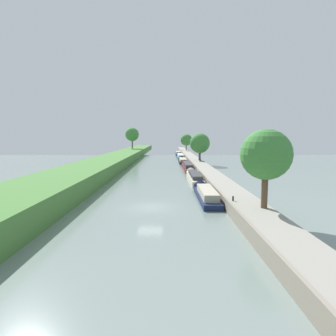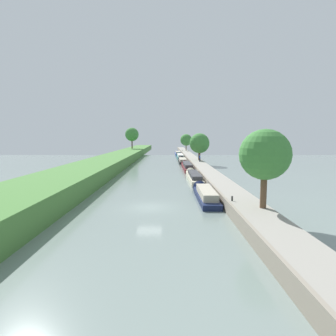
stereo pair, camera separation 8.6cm
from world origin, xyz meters
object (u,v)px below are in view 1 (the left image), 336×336
narrowboat_black (182,160)px  narrowboat_teal (180,156)px  narrowboat_cream (194,176)px  narrowboat_navy (205,194)px  narrowboat_blue (178,153)px  mooring_bollard_far (182,150)px  mooring_bollard_near (233,199)px  narrowboat_maroon (187,166)px  person_walking (200,158)px  park_bench (199,158)px

narrowboat_black → narrowboat_teal: bearing=89.7°
narrowboat_cream → narrowboat_teal: size_ratio=0.82×
narrowboat_navy → narrowboat_blue: (-0.33, 78.25, 0.05)m
narrowboat_cream → narrowboat_blue: size_ratio=0.91×
mooring_bollard_far → mooring_bollard_near: bearing=-90.0°
mooring_bollard_near → narrowboat_black: bearing=92.1°
narrowboat_maroon → narrowboat_blue: bearing=90.3°
narrowboat_cream → narrowboat_black: bearing=90.5°
mooring_bollard_near → mooring_bollard_far: same height
narrowboat_teal → mooring_bollard_near: bearing=-88.4°
narrowboat_teal → narrowboat_black: bearing=-90.3°
narrowboat_blue → mooring_bollard_far: size_ratio=33.81×
narrowboat_blue → narrowboat_black: bearing=-89.9°
narrowboat_teal → person_walking: 27.76m
narrowboat_navy → narrowboat_black: bearing=90.3°
person_walking → narrowboat_black: bearing=107.4°
narrowboat_blue → mooring_bollard_near: (2.02, -84.49, 0.81)m
narrowboat_maroon → mooring_bollard_near: bearing=-87.1°
narrowboat_navy → person_walking: bearing=84.5°
narrowboat_navy → narrowboat_cream: 13.98m
narrowboat_maroon → narrowboat_blue: 49.10m
narrowboat_teal → park_bench: size_ratio=11.21×
mooring_bollard_far → park_bench: 43.72m
narrowboat_cream → person_walking: (3.30, 20.47, 1.49)m
narrowboat_navy → narrowboat_maroon: bearing=90.2°
narrowboat_cream → mooring_bollard_far: bearing=88.6°
narrowboat_maroon → narrowboat_teal: size_ratio=0.96×
person_walking → narrowboat_navy: bearing=-95.5°
mooring_bollard_far → park_bench: size_ratio=0.30×
mooring_bollard_far → narrowboat_navy: bearing=-91.1°
narrowboat_navy → narrowboat_teal: (-0.17, 61.96, 0.00)m
narrowboat_cream → park_bench: bearing=81.6°
person_walking → mooring_bollard_far: 50.25m
narrowboat_maroon → mooring_bollard_near: 35.45m
narrowboat_teal → narrowboat_blue: (-0.17, 16.30, 0.04)m
mooring_bollard_near → narrowboat_blue: bearing=91.4°
narrowboat_teal → narrowboat_blue: 16.30m
narrowboat_blue → narrowboat_navy: bearing=-89.8°
narrowboat_teal → narrowboat_blue: bearing=90.6°
narrowboat_maroon → park_bench: bearing=71.0°
narrowboat_cream → person_walking: size_ratio=8.34×
narrowboat_blue → mooring_bollard_far: (2.02, 6.42, 0.81)m
narrowboat_maroon → mooring_bollard_near: size_ratio=35.88×
narrowboat_black → narrowboat_teal: (0.10, 16.11, 0.07)m
narrowboat_teal → person_walking: size_ratio=10.13×
narrowboat_maroon → narrowboat_blue: narrowboat_maroon is taller
narrowboat_cream → narrowboat_black: size_ratio=1.03×
narrowboat_navy → narrowboat_blue: 78.25m
narrowboat_cream → mooring_bollard_near: (1.67, -20.22, 0.84)m
narrowboat_maroon → mooring_bollard_far: bearing=88.2°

